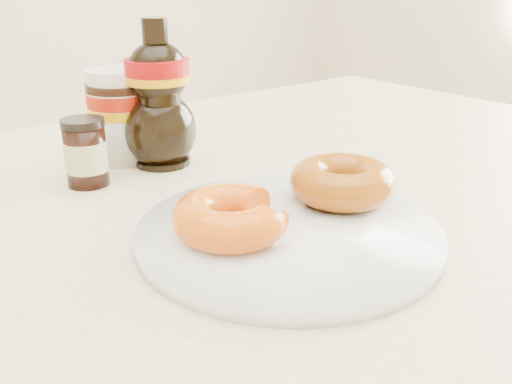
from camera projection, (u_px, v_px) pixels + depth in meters
dining_table at (232, 256)px, 0.70m from camera, size 1.40×0.90×0.75m
plate at (288, 233)px, 0.55m from camera, size 0.29×0.29×0.01m
donut_bitten at (231, 217)px, 0.52m from camera, size 0.13×0.13×0.04m
donut_whole at (342, 181)px, 0.61m from camera, size 0.14×0.14×0.04m
nutella_jar at (121, 112)px, 0.76m from camera, size 0.09×0.09×0.12m
syrup_bottle at (159, 94)px, 0.73m from camera, size 0.11×0.10×0.19m
dark_jar at (86, 153)px, 0.68m from camera, size 0.05×0.05×0.08m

